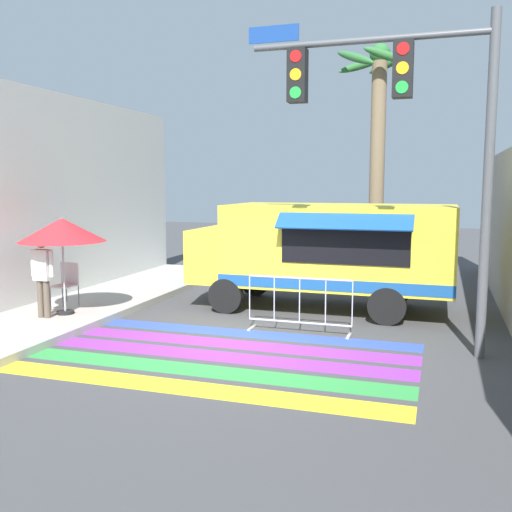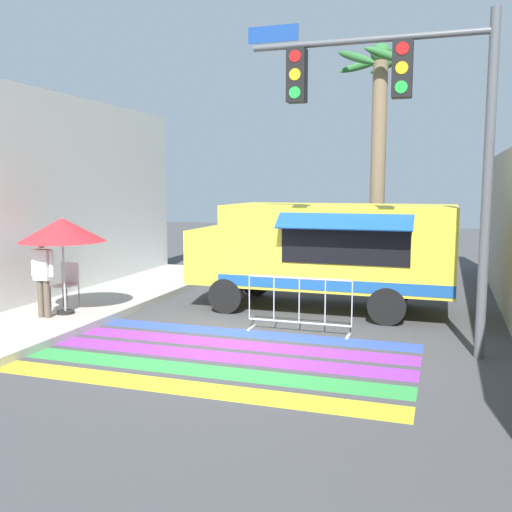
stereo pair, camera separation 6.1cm
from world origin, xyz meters
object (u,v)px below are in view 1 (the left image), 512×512
Objects in this scene: food_truck at (320,248)px; traffic_signal_pole at (403,112)px; patio_umbrella at (62,230)px; folding_chair at (67,281)px; barricade_front at (299,305)px; palm_tree at (377,134)px; vendor_person at (42,272)px.

food_truck is 1.05× the size of traffic_signal_pole.
food_truck is 5.61m from patio_umbrella.
folding_chair is 0.49× the size of barricade_front.
patio_umbrella is at bearing -126.65° from palm_tree.
palm_tree reaches higher than barricade_front.
traffic_signal_pole reaches higher than folding_chair.
traffic_signal_pole reaches higher than food_truck.
vendor_person is at bearing -126.10° from palm_tree.
traffic_signal_pole is (1.94, -2.86, 2.61)m from food_truck.
patio_umbrella is 0.29× the size of palm_tree.
food_truck is 5.86× the size of folding_chair.
patio_umbrella is 1.23× the size of vendor_person.
palm_tree reaches higher than traffic_signal_pole.
barricade_front is at bearing -95.33° from palm_tree.
traffic_signal_pole is at bearing -19.10° from barricade_front.
palm_tree reaches higher than food_truck.
patio_umbrella is 2.02× the size of folding_chair.
barricade_front is at bearing 20.51° from vendor_person.
food_truck is at bearing 30.09° from patio_umbrella.
patio_umbrella reaches higher than vendor_person.
barricade_front is at bearing 6.82° from patio_umbrella.
vendor_person is 0.24× the size of palm_tree.
patio_umbrella is 9.61m from palm_tree.
food_truck is 2.85× the size of barricade_front.
patio_umbrella reaches higher than folding_chair.
food_truck is at bearing 91.83° from barricade_front.
patio_umbrella is at bearing 179.49° from traffic_signal_pole.
barricade_front is at bearing -7.35° from folding_chair.
folding_chair reaches higher than barricade_front.
food_truck is 5.54m from palm_tree.
palm_tree is (0.64, 6.87, 3.79)m from barricade_front.
patio_umbrella reaches higher than barricade_front.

